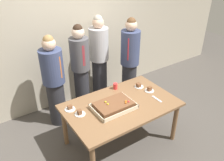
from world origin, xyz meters
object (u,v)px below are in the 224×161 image
Objects in this scene: plated_slice_near_left at (149,90)px; person_far_right_suit at (130,61)px; plated_slice_far_left at (139,86)px; cake_server_utensil at (157,99)px; person_serving_front at (54,81)px; person_striped_tie_right at (99,59)px; plated_slice_near_right at (80,113)px; drink_cup_nearest at (115,86)px; person_green_shirt_behind at (81,70)px; party_table at (121,109)px; plated_slice_far_right at (70,108)px; sheet_cake at (114,106)px.

person_far_right_suit reaches higher than plated_slice_near_left.
plated_slice_near_left is 0.20m from plated_slice_far_left.
cake_server_utensil is 0.12× the size of person_serving_front.
person_striped_tie_right is at bearing 100.42° from plated_slice_near_left.
person_striped_tie_right is (0.99, 1.11, 0.14)m from plated_slice_near_right.
plated_slice_near_left is 0.55m from drink_cup_nearest.
person_green_shirt_behind is at bearing -55.50° from person_far_right_suit.
person_serving_front is at bearing -49.70° from person_far_right_suit.
person_far_right_suit is (0.62, 0.43, 0.11)m from drink_cup_nearest.
plated_slice_near_left is (0.59, 0.04, 0.11)m from party_table.
plated_slice_far_right is 0.75× the size of cake_server_utensil.
person_striped_tie_right is 1.01× the size of person_far_right_suit.
plated_slice_near_left is at bearing 33.26° from person_far_right_suit.
plated_slice_far_right is at bearing -35.38° from person_green_shirt_behind.
person_serving_front is (-0.48, 1.04, 0.06)m from sheet_cake.
plated_slice_near_left is at bearing 75.89° from cake_server_utensil.
person_far_right_suit is at bearing 46.29° from party_table.
plated_slice_far_left is at bearing 20.59° from sheet_cake.
person_green_shirt_behind is 0.98× the size of person_striped_tie_right.
person_striped_tie_right reaches higher than party_table.
party_table is 1.02× the size of person_serving_front.
sheet_cake is at bearing 0.02° from person_green_shirt_behind.
person_green_shirt_behind is (-0.70, 1.01, 0.13)m from plated_slice_near_left.
cake_server_utensil is at bearing -22.39° from plated_slice_far_right.
party_table is 10.97× the size of plated_slice_near_left.
person_serving_front is at bearing 121.35° from party_table.
person_serving_front is at bearing 141.05° from plated_slice_near_left.
party_table is 10.97× the size of plated_slice_far_left.
plated_slice_near_right is (-0.47, 0.14, -0.02)m from sheet_cake.
person_far_right_suit is at bearing 75.47° from plated_slice_near_left.
plated_slice_near_right is 0.91m from person_serving_front.
plated_slice_far_right is at bearing 109.21° from plated_slice_near_right.
person_green_shirt_behind reaches higher than person_serving_front.
plated_slice_far_right is (-1.21, 0.07, -0.01)m from plated_slice_far_left.
drink_cup_nearest is 0.72m from person_green_shirt_behind.
plated_slice_near_right is 1.07m from person_green_shirt_behind.
cake_server_utensil is at bearing 29.04° from person_green_shirt_behind.
plated_slice_near_right reaches higher than plated_slice_near_left.
drink_cup_nearest is 0.06× the size of person_striped_tie_right.
person_far_right_suit is (0.21, 0.79, 0.14)m from plated_slice_near_left.
plated_slice_near_left is at bearing 36.65° from person_green_shirt_behind.
plated_slice_near_left is 0.09× the size of person_serving_front.
plated_slice_near_right is (-0.62, 0.12, 0.11)m from party_table.
plated_slice_near_left is 1.00× the size of plated_slice_near_right.
plated_slice_far_left reaches higher than party_table.
drink_cup_nearest reaches higher than party_table.
person_striped_tie_right is (0.37, 1.23, 0.25)m from party_table.
plated_slice_near_left reaches higher than cake_server_utensil.
person_striped_tie_right is (1.05, 0.93, 0.15)m from plated_slice_far_right.
cake_server_utensil is (0.36, -0.60, -0.05)m from drink_cup_nearest.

